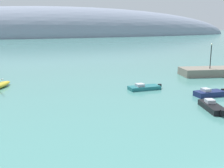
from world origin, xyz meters
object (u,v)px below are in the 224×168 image
at_px(motorboat_teal_alongside_breakwater, 144,87).
at_px(motorboat_black_outer, 212,107).
at_px(motorboat_navy_foreground, 209,93).
at_px(harbor_lamp_post, 211,53).

distance_m(motorboat_teal_alongside_breakwater, motorboat_black_outer, 11.71).
distance_m(motorboat_navy_foreground, motorboat_black_outer, 6.23).
relative_size(motorboat_black_outer, harbor_lamp_post, 1.10).
relative_size(motorboat_navy_foreground, harbor_lamp_post, 0.96).
bearing_deg(motorboat_black_outer, harbor_lamp_post, -22.44).
bearing_deg(motorboat_navy_foreground, harbor_lamp_post, -127.27).
height_order(motorboat_navy_foreground, motorboat_black_outer, motorboat_navy_foreground).
bearing_deg(harbor_lamp_post, motorboat_navy_foreground, -130.60).
distance_m(motorboat_navy_foreground, harbor_lamp_post, 15.54).
bearing_deg(harbor_lamp_post, motorboat_black_outer, -129.80).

